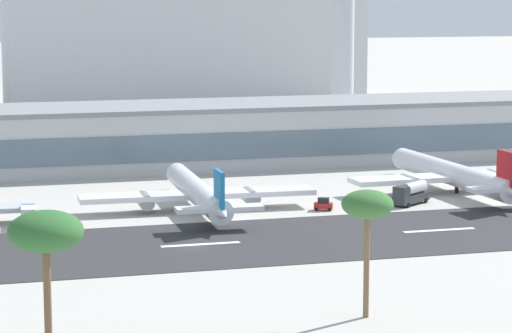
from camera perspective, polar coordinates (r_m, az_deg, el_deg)
name	(u,v)px	position (r m, az deg, el deg)	size (l,w,h in m)	color
ground_plane	(192,248)	(171.94, -3.14, -3.99)	(1400.00, 1400.00, 0.00)	#B2AFA8
runway_strip	(190,245)	(173.37, -3.25, -3.87)	(800.00, 32.12, 0.08)	#2D2D30
runway_centreline_dash_4	(201,244)	(173.70, -2.73, -3.82)	(12.00, 1.20, 0.01)	white
runway_centreline_dash_5	(439,230)	(185.89, 8.96, -3.09)	(12.00, 1.20, 0.01)	white
terminal_building	(157,136)	(250.08, -4.88, 1.52)	(180.15, 25.57, 13.30)	#B7BABC
control_tower	(343,22)	(297.98, 4.29, 7.05)	(12.00, 12.00, 46.36)	silver
distant_hotel_block	(183,31)	(380.53, -3.59, 6.62)	(113.77, 36.62, 48.37)	#BCBCC1
airliner_blue_tail_gate_1	(199,194)	(199.36, -2.81, -1.33)	(40.92, 46.12, 9.62)	silver
airliner_red_tail_gate_2	(456,176)	(220.33, 9.78, -0.44)	(40.90, 48.74, 10.17)	white
service_box_truck_0	(29,215)	(190.14, -11.07, -2.36)	(3.11, 6.18, 3.25)	#23569E
service_fuel_truck_1	(411,193)	(207.09, 7.59, -1.31)	(8.43, 7.06, 3.95)	#2D3338
service_baggage_tug_2	(323,204)	(200.51, 3.32, -1.86)	(3.58, 2.88, 2.20)	#B2231E
palm_tree_2	(367,207)	(133.68, 5.47, -1.98)	(5.98, 5.98, 14.96)	brown
palm_tree_3	(46,234)	(112.25, -10.25, -3.28)	(7.22, 7.22, 16.91)	brown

